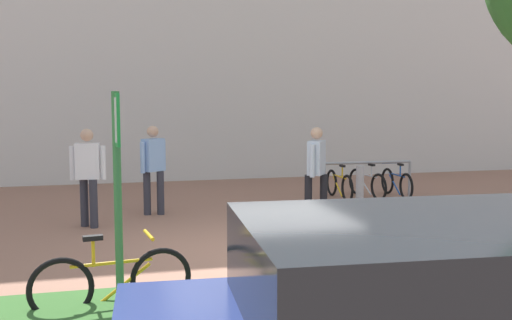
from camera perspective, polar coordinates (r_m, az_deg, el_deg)
ground_plane at (r=8.54m, az=-0.24°, el=-9.19°), size 60.00×60.00×0.00m
planter_strip at (r=6.51m, az=0.57°, el=-13.39°), size 7.00×1.10×0.16m
parking_sign_post at (r=5.99m, az=-13.34°, el=-1.11°), size 0.08×0.36×2.31m
bike_at_sign at (r=6.38m, az=-13.76°, el=-11.43°), size 1.67×0.42×0.86m
bike_rack_cluster at (r=13.44m, az=10.81°, el=-2.16°), size 2.11×1.64×0.83m
bollard_steel at (r=11.90m, az=10.06°, el=-2.71°), size 0.16×0.16×0.90m
person_casual_tan at (r=10.55m, az=-16.02°, el=-1.05°), size 0.61×0.32×1.72m
person_shirt_blue at (r=10.75m, az=5.88°, el=-0.72°), size 0.44×0.51×1.72m
person_shirt_white at (r=11.40m, az=-9.95°, el=-0.39°), size 0.50×0.43×1.72m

